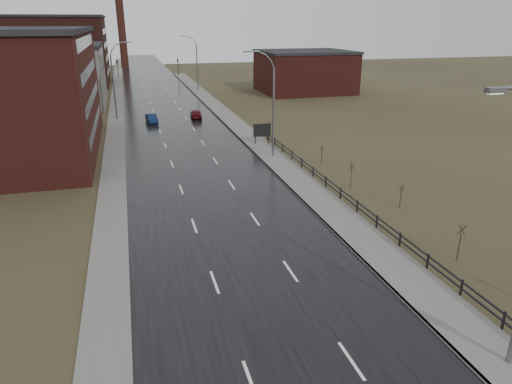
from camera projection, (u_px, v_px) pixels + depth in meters
road at (171, 119)px, 70.04m from camera, size 14.00×300.00×0.06m
sidewalk_right at (274, 159)px, 49.62m from camera, size 3.20×180.00×0.18m
curb_right at (260, 160)px, 49.24m from camera, size 0.16×180.00×0.18m
sidewalk_left at (116, 122)px, 67.97m from camera, size 2.40×260.00×0.12m
warehouse_mid at (56, 75)px, 79.92m from camera, size 16.32×20.40×10.50m
warehouse_far at (47, 51)px, 104.86m from camera, size 26.52×24.48×15.50m
building_right at (305, 71)px, 96.03m from camera, size 18.36×16.32×8.50m
smokestack at (120, 17)px, 144.32m from camera, size 2.70×2.70×30.70m
streetlight_right_mid at (271, 104)px, 48.49m from camera, size 3.36×0.28×11.35m
streetlight_left at (115, 81)px, 67.87m from camera, size 3.36×0.28×11.35m
streetlight_right_far at (196, 63)px, 97.21m from camera, size 3.36×0.28×11.35m
guardrail at (362, 208)px, 34.77m from camera, size 0.10×53.05×1.10m
shrub_c at (460, 242)px, 28.20m from camera, size 0.58×0.62×2.47m
shrub_d at (401, 195)px, 36.42m from camera, size 0.47×0.50×1.97m
shrub_e at (351, 174)px, 40.57m from camera, size 0.59×0.62×2.50m
shrub_f at (322, 154)px, 47.73m from camera, size 0.48×0.51×2.01m
billboard at (262, 131)px, 54.89m from camera, size 2.19×0.17×2.62m
traffic_light_left at (117, 60)px, 120.56m from camera, size 0.58×2.73×5.30m
traffic_light_right at (178, 59)px, 124.59m from camera, size 0.58×2.73×5.30m
car_near at (152, 119)px, 67.11m from camera, size 1.75×4.04×1.29m
car_far at (196, 114)px, 70.47m from camera, size 1.90×4.10×1.36m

